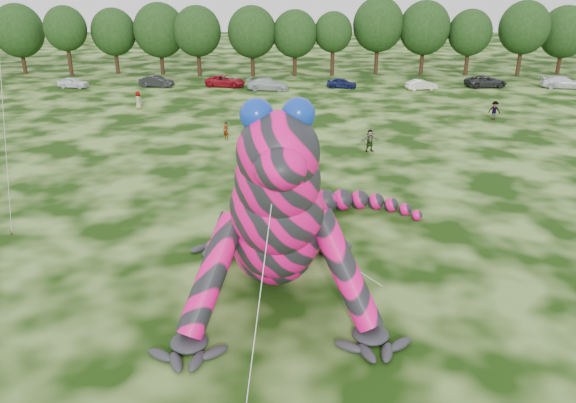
% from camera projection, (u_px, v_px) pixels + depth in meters
% --- Properties ---
extents(ground, '(240.00, 240.00, 0.00)m').
position_uv_depth(ground, '(392.00, 283.00, 26.23)').
color(ground, '#16330A').
rests_on(ground, ground).
extents(inflatable_gecko, '(17.27, 20.01, 9.42)m').
position_uv_depth(inflatable_gecko, '(273.00, 179.00, 25.70)').
color(inflatable_gecko, '#F10A75').
rests_on(inflatable_gecko, ground).
extents(tree_2, '(7.04, 6.34, 9.64)m').
position_uv_depth(tree_2, '(20.00, 39.00, 79.01)').
color(tree_2, black).
rests_on(tree_2, ground).
extents(tree_3, '(5.81, 5.23, 9.44)m').
position_uv_depth(tree_3, '(67.00, 41.00, 77.45)').
color(tree_3, black).
rests_on(tree_3, ground).
extents(tree_4, '(6.22, 5.60, 9.06)m').
position_uv_depth(tree_4, '(115.00, 41.00, 79.01)').
color(tree_4, black).
rests_on(tree_4, ground).
extents(tree_5, '(7.16, 6.44, 9.80)m').
position_uv_depth(tree_5, '(160.00, 39.00, 78.59)').
color(tree_5, black).
rests_on(tree_5, ground).
extents(tree_6, '(6.52, 5.86, 9.49)m').
position_uv_depth(tree_6, '(198.00, 41.00, 77.00)').
color(tree_6, black).
rests_on(tree_6, ground).
extents(tree_7, '(6.68, 6.01, 9.48)m').
position_uv_depth(tree_7, '(252.00, 41.00, 77.07)').
color(tree_7, black).
rests_on(tree_7, ground).
extents(tree_8, '(6.14, 5.53, 8.94)m').
position_uv_depth(tree_8, '(295.00, 43.00, 77.31)').
color(tree_8, black).
rests_on(tree_8, ground).
extents(tree_9, '(5.27, 4.74, 8.68)m').
position_uv_depth(tree_9, '(333.00, 44.00, 77.67)').
color(tree_9, black).
rests_on(tree_9, ground).
extents(tree_10, '(7.09, 6.38, 10.50)m').
position_uv_depth(tree_10, '(378.00, 36.00, 78.44)').
color(tree_10, black).
rests_on(tree_10, ground).
extents(tree_11, '(7.01, 6.31, 10.07)m').
position_uv_depth(tree_11, '(424.00, 38.00, 78.13)').
color(tree_11, black).
rests_on(tree_11, ground).
extents(tree_12, '(5.99, 5.39, 8.97)m').
position_uv_depth(tree_12, '(469.00, 42.00, 77.89)').
color(tree_12, black).
rests_on(tree_12, ground).
extents(tree_13, '(6.83, 6.15, 10.13)m').
position_uv_depth(tree_13, '(523.00, 39.00, 77.07)').
color(tree_13, black).
rests_on(tree_13, ground).
extents(tree_14, '(6.82, 6.14, 9.40)m').
position_uv_depth(tree_14, '(563.00, 40.00, 78.65)').
color(tree_14, black).
rests_on(tree_14, ground).
extents(car_0, '(4.10, 2.26, 1.32)m').
position_uv_depth(car_0, '(73.00, 83.00, 70.57)').
color(car_0, white).
rests_on(car_0, ground).
extents(car_1, '(4.51, 2.33, 1.42)m').
position_uv_depth(car_1, '(156.00, 81.00, 70.99)').
color(car_1, black).
rests_on(car_1, ground).
extents(car_2, '(5.43, 3.27, 1.41)m').
position_uv_depth(car_2, '(225.00, 81.00, 71.26)').
color(car_2, maroon).
rests_on(car_2, ground).
extents(car_3, '(5.34, 2.80, 1.48)m').
position_uv_depth(car_3, '(268.00, 84.00, 69.00)').
color(car_3, '#B4BBBF').
rests_on(car_3, ground).
extents(car_4, '(3.96, 2.19, 1.27)m').
position_uv_depth(car_4, '(342.00, 83.00, 70.45)').
color(car_4, '#111845').
rests_on(car_4, ground).
extents(car_5, '(4.01, 2.06, 1.26)m').
position_uv_depth(car_5, '(421.00, 85.00, 69.36)').
color(car_5, silver).
rests_on(car_5, ground).
extents(car_6, '(5.56, 3.28, 1.45)m').
position_uv_depth(car_6, '(486.00, 81.00, 70.93)').
color(car_6, '#262628').
rests_on(car_6, ground).
extents(car_7, '(5.54, 3.07, 1.52)m').
position_uv_depth(car_7, '(563.00, 82.00, 70.26)').
color(car_7, silver).
rests_on(car_7, ground).
extents(spectator_2, '(1.29, 0.86, 1.86)m').
position_uv_depth(spectator_2, '(494.00, 110.00, 55.05)').
color(spectator_2, gray).
rests_on(spectator_2, ground).
extents(spectator_5, '(1.75, 0.91, 1.80)m').
position_uv_depth(spectator_5, '(370.00, 141.00, 45.27)').
color(spectator_5, gray).
rests_on(spectator_5, ground).
extents(spectator_4, '(1.04, 1.10, 1.89)m').
position_uv_depth(spectator_4, '(138.00, 100.00, 59.40)').
color(spectator_4, gray).
rests_on(spectator_4, ground).
extents(spectator_1, '(1.01, 0.94, 1.65)m').
position_uv_depth(spectator_1, '(295.00, 135.00, 46.99)').
color(spectator_1, gray).
rests_on(spectator_1, ground).
extents(spectator_0, '(0.68, 0.66, 1.58)m').
position_uv_depth(spectator_0, '(226.00, 131.00, 48.42)').
color(spectator_0, gray).
rests_on(spectator_0, ground).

